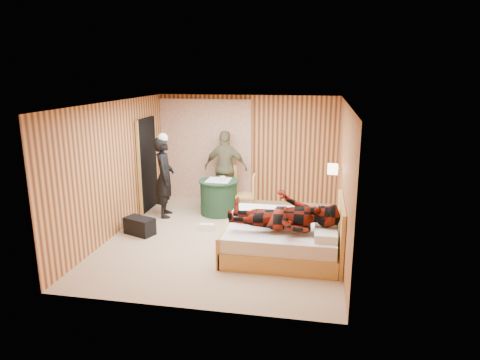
% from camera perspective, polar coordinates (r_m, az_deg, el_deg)
% --- Properties ---
extents(floor, '(4.20, 5.00, 0.01)m').
position_cam_1_polar(floor, '(8.10, -1.99, -7.68)').
color(floor, tan).
rests_on(floor, ground).
extents(ceiling, '(4.20, 5.00, 0.01)m').
position_cam_1_polar(ceiling, '(7.53, -2.16, 10.26)').
color(ceiling, silver).
rests_on(ceiling, wall_back).
extents(wall_back, '(4.20, 0.02, 2.50)m').
position_cam_1_polar(wall_back, '(10.12, 1.01, 4.19)').
color(wall_back, '#EA9E59').
rests_on(wall_back, floor).
extents(wall_left, '(0.02, 5.00, 2.50)m').
position_cam_1_polar(wall_left, '(8.42, -16.17, 1.53)').
color(wall_left, '#EA9E59').
rests_on(wall_left, floor).
extents(wall_right, '(0.02, 5.00, 2.50)m').
position_cam_1_polar(wall_right, '(7.55, 13.68, 0.26)').
color(wall_right, '#EA9E59').
rests_on(wall_right, floor).
extents(curtain, '(2.20, 0.08, 2.40)m').
position_cam_1_polar(curtain, '(10.27, -4.58, 4.01)').
color(curtain, beige).
rests_on(curtain, floor).
extents(doorway, '(0.06, 0.90, 2.05)m').
position_cam_1_polar(doorway, '(9.69, -12.22, 2.04)').
color(doorway, black).
rests_on(doorway, floor).
extents(wall_lamp, '(0.26, 0.24, 0.16)m').
position_cam_1_polar(wall_lamp, '(7.97, 12.28, 1.44)').
color(wall_lamp, gold).
rests_on(wall_lamp, wall_right).
extents(bed, '(1.94, 1.48, 1.01)m').
position_cam_1_polar(bed, '(7.28, 5.75, -7.83)').
color(bed, '#EBBB60').
rests_on(bed, floor).
extents(nightstand, '(0.39, 0.53, 0.51)m').
position_cam_1_polar(nightstand, '(8.07, 11.61, -6.04)').
color(nightstand, '#EBBB60').
rests_on(nightstand, floor).
extents(round_table, '(0.86, 0.86, 0.76)m').
position_cam_1_polar(round_table, '(9.31, -2.85, -2.23)').
color(round_table, '#1C3C2A').
rests_on(round_table, floor).
extents(chair_far, '(0.54, 0.54, 0.93)m').
position_cam_1_polar(chair_far, '(9.89, -1.81, -0.27)').
color(chair_far, '#EBBB60').
rests_on(chair_far, floor).
extents(chair_near, '(0.42, 0.42, 0.88)m').
position_cam_1_polar(chair_near, '(9.19, 1.23, -1.58)').
color(chair_near, '#EBBB60').
rests_on(chair_near, floor).
extents(duffel_bag, '(0.65, 0.49, 0.33)m').
position_cam_1_polar(duffel_bag, '(8.42, -13.23, -5.99)').
color(duffel_bag, black).
rests_on(duffel_bag, floor).
extents(sneaker_left, '(0.31, 0.16, 0.13)m').
position_cam_1_polar(sneaker_left, '(8.45, -4.41, -6.28)').
color(sneaker_left, white).
rests_on(sneaker_left, floor).
extents(sneaker_right, '(0.30, 0.20, 0.12)m').
position_cam_1_polar(sneaker_right, '(8.65, -0.53, -5.76)').
color(sneaker_right, white).
rests_on(sneaker_right, floor).
extents(woman_standing, '(0.55, 0.71, 1.71)m').
position_cam_1_polar(woman_standing, '(9.17, -10.05, 0.37)').
color(woman_standing, black).
rests_on(woman_standing, floor).
extents(man_at_table, '(1.03, 0.47, 1.72)m').
position_cam_1_polar(man_at_table, '(9.86, -1.92, 1.61)').
color(man_at_table, '#6E6A49').
rests_on(man_at_table, floor).
extents(man_on_bed, '(0.86, 0.67, 1.77)m').
position_cam_1_polar(man_on_bed, '(6.85, 5.89, -3.56)').
color(man_on_bed, maroon).
rests_on(man_on_bed, bed).
extents(book_lower, '(0.18, 0.23, 0.02)m').
position_cam_1_polar(book_lower, '(7.94, 11.71, -4.43)').
color(book_lower, white).
rests_on(book_lower, nightstand).
extents(book_upper, '(0.27, 0.28, 0.02)m').
position_cam_1_polar(book_upper, '(7.93, 11.72, -4.29)').
color(book_upper, white).
rests_on(book_upper, nightstand).
extents(cup_nightstand, '(0.10, 0.10, 0.09)m').
position_cam_1_polar(cup_nightstand, '(8.10, 11.71, -3.78)').
color(cup_nightstand, white).
rests_on(cup_nightstand, nightstand).
extents(cup_table, '(0.13, 0.13, 0.10)m').
position_cam_1_polar(cup_table, '(9.12, -2.34, 0.21)').
color(cup_table, white).
rests_on(cup_table, round_table).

